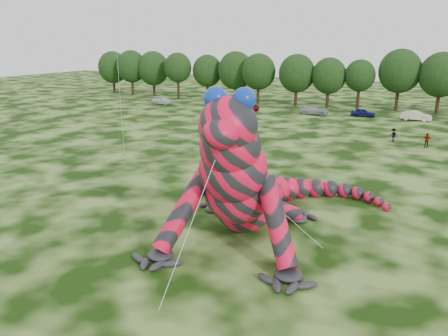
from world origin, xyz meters
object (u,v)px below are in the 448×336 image
tree_1 (132,73)px  tree_7 (297,80)px  car_0 (162,101)px  car_5 (416,116)px  spectator_2 (393,135)px  tree_9 (359,85)px  tree_4 (207,77)px  tree_6 (258,79)px  tree_11 (440,83)px  spectator_3 (427,140)px  tree_0 (113,72)px  spectator_0 (247,141)px  tree_5 (236,76)px  inflatable_gecko (250,155)px  tree_10 (399,80)px  car_4 (363,113)px  tree_2 (154,74)px  car_1 (222,103)px  spectator_1 (254,142)px  car_2 (246,106)px  tree_8 (329,83)px  tree_3 (178,76)px  car_3 (314,110)px

tree_1 → tree_7: bearing=-1.9°
car_0 → car_5: bearing=-81.4°
tree_7 → spectator_2: 31.28m
tree_9 → tree_4: bearing=177.5°
tree_6 → tree_7: size_ratio=1.00×
tree_11 → spectator_3: size_ratio=6.03×
tree_0 → tree_6: (37.00, -2.55, -0.01)m
spectator_0 → spectator_2: bearing=41.5°
tree_5 → tree_9: 24.22m
inflatable_gecko → tree_11: bearing=71.3°
inflatable_gecko → tree_10: (4.21, 56.47, 0.52)m
inflatable_gecko → tree_6: bearing=102.8°
tree_1 → tree_9: tree_1 is taller
tree_9 → spectator_2: tree_9 is taller
car_4 → spectator_2: size_ratio=2.36×
tree_10 → car_4: 10.82m
tree_10 → car_4: tree_10 is taller
tree_10 → tree_2: bearing=179.8°
inflatable_gecko → tree_1: size_ratio=1.93×
car_5 → car_0: bearing=95.1°
inflatable_gecko → tree_9: 55.28m
car_4 → tree_6: bearing=65.6°
tree_10 → car_1: (-29.42, -8.58, -4.62)m
tree_4 → spectator_1: 45.06m
tree_0 → tree_5: size_ratio=0.97×
tree_1 → car_2: tree_1 is taller
spectator_1 → car_4: bearing=-64.9°
tree_8 → tree_9: bearing=3.9°
tree_0 → car_5: tree_0 is taller
tree_2 → tree_3: (7.30, -1.69, -0.10)m
tree_4 → tree_5: (6.52, -0.28, 0.37)m
car_3 → spectator_0: size_ratio=2.55×
tree_2 → car_2: 29.19m
tree_6 → spectator_2: size_ratio=5.84×
car_3 → spectator_2: bearing=-144.7°
car_2 → tree_3: bearing=73.8°
tree_5 → car_5: bearing=-14.4°
tree_5 → tree_6: 5.84m
tree_9 → car_2: size_ratio=1.70×
tree_5 → car_4: 28.04m
car_4 → spectator_0: size_ratio=2.10×
tree_3 → tree_11: bearing=1.3°
tree_5 → spectator_1: tree_5 is taller
car_5 → spectator_1: (-15.33, -28.02, 0.12)m
inflatable_gecko → tree_7: 56.28m
spectator_2 → car_2: bearing=-179.6°
tree_5 → tree_1: bearing=-179.1°
car_5 → spectator_2: spectator_2 is taller
tree_2 → spectator_3: tree_2 is taller
tree_9 → car_3: size_ratio=1.87×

